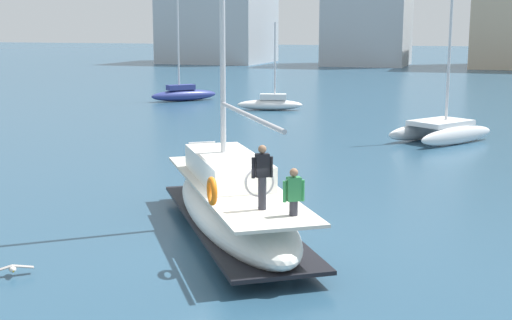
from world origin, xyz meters
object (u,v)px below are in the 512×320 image
main_sailboat (233,203)px  moored_cutter_right (441,129)px  moored_sloop_near (270,103)px  seagull (13,269)px  moored_catamaran (184,93)px

main_sailboat → moored_cutter_right: 19.20m
moored_sloop_near → seagull: (4.13, -33.91, -0.31)m
seagull → main_sailboat: bearing=52.2°
moored_cutter_right → seagull: (-8.17, -23.53, -0.47)m
moored_catamaran → seagull: bearing=-71.7°
main_sailboat → seagull: main_sailboat is taller
moored_sloop_near → seagull: 34.16m
moored_catamaran → main_sailboat: bearing=-63.7°
main_sailboat → moored_sloop_near: bearing=105.2°
moored_catamaran → seagull: size_ratio=11.72×
moored_catamaran → seagull: 39.70m
moored_catamaran → moored_cutter_right: bearing=-34.5°
moored_sloop_near → seagull: bearing=-83.1°
main_sailboat → moored_catamaran: 36.64m
moored_sloop_near → moored_catamaran: size_ratio=0.63×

